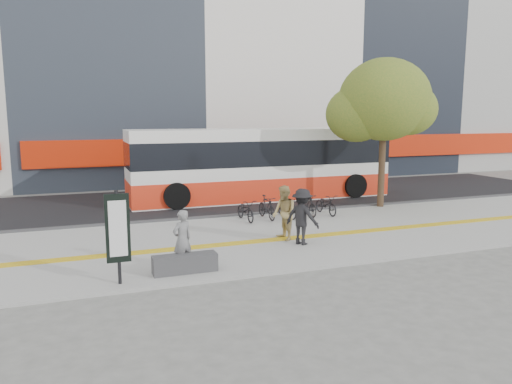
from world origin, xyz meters
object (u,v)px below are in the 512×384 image
object	(u,v)px
bench	(185,263)
bus	(262,166)
seated_woman	(182,240)
signboard	(118,230)
pedestrian_tan	(284,213)
pedestrian_dark	(302,217)
street_tree	(382,102)

from	to	relation	value
bench	bus	xyz separation A→B (m)	(5.79, 9.70, 1.30)
bench	bus	size ratio (longest dim) A/B	0.13
bench	seated_woman	world-z (taller)	seated_woman
signboard	pedestrian_tan	size ratio (longest dim) A/B	1.28
seated_woman	bench	bearing A→B (deg)	64.55
pedestrian_dark	seated_woman	bearing A→B (deg)	72.10
street_tree	bus	xyz separation A→B (m)	(-3.99, 3.68, -2.91)
bus	pedestrian_tan	world-z (taller)	bus
bench	street_tree	world-z (taller)	street_tree
street_tree	bus	distance (m)	6.16
street_tree	pedestrian_dark	bearing A→B (deg)	-141.94
street_tree	bus	size ratio (longest dim) A/B	0.51
bench	pedestrian_dark	size ratio (longest dim) A/B	0.94
signboard	seated_woman	distance (m)	1.79
bench	street_tree	distance (m)	12.23
signboard	bench	bearing A→B (deg)	10.81
pedestrian_tan	pedestrian_dark	distance (m)	0.72
pedestrian_tan	bench	bearing A→B (deg)	-62.99
bus	pedestrian_tan	distance (m)	7.95
seated_woman	signboard	bearing A→B (deg)	-4.64
bus	signboard	bearing A→B (deg)	-126.45
signboard	street_tree	xyz separation A→B (m)	(11.38, 6.33, 3.15)
bus	seated_woman	world-z (taller)	bus
signboard	pedestrian_dark	world-z (taller)	signboard
bus	pedestrian_tan	size ratio (longest dim) A/B	7.15
seated_woman	pedestrian_dark	world-z (taller)	pedestrian_dark
pedestrian_tan	pedestrian_dark	world-z (taller)	pedestrian_tan
pedestrian_tan	bus	bearing A→B (deg)	160.96
street_tree	signboard	bearing A→B (deg)	-150.93
seated_woman	pedestrian_dark	size ratio (longest dim) A/B	0.90
street_tree	seated_woman	bearing A→B (deg)	-149.59
bench	seated_woman	distance (m)	0.61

